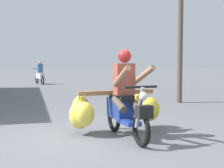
% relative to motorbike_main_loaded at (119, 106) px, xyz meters
% --- Properties ---
extents(ground_plane, '(120.00, 120.00, 0.00)m').
position_rel_motorbike_main_loaded_xyz_m(ground_plane, '(-0.72, -0.39, -0.53)').
color(ground_plane, slate).
extents(motorbike_main_loaded, '(1.80, 1.94, 1.58)m').
position_rel_motorbike_main_loaded_xyz_m(motorbike_main_loaded, '(0.00, 0.00, 0.00)').
color(motorbike_main_loaded, black).
rests_on(motorbike_main_loaded, ground).
extents(motorbike_distant_ahead_left, '(0.64, 1.58, 1.40)m').
position_rel_motorbike_main_loaded_xyz_m(motorbike_distant_ahead_left, '(-1.04, 13.85, 0.04)').
color(motorbike_distant_ahead_left, black).
rests_on(motorbike_distant_ahead_left, ground).
extents(utility_pole, '(0.18, 0.18, 5.47)m').
position_rel_motorbike_main_loaded_xyz_m(utility_pole, '(3.18, 3.90, 2.21)').
color(utility_pole, brown).
rests_on(utility_pole, ground).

